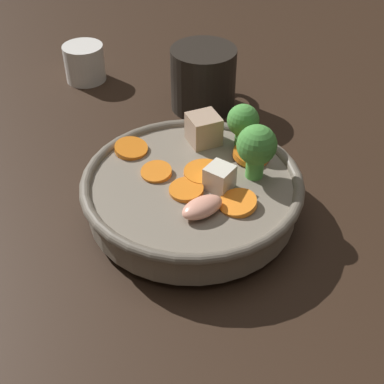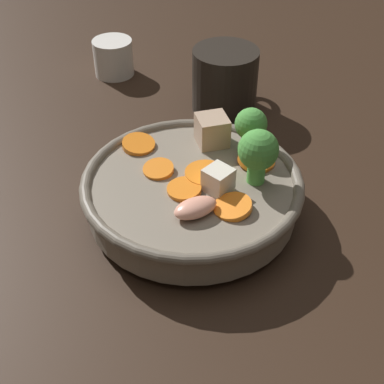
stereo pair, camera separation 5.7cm
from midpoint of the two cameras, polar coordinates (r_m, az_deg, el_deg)
The scene contains 4 objects.
ground_plane at distance 0.59m, azimuth -2.76°, elevation -2.47°, with size 3.00×3.00×0.00m, color black.
stirfry_bowl at distance 0.57m, azimuth -2.59°, elevation 0.26°, with size 0.23×0.23×0.11m.
tea_cup at distance 0.85m, azimuth -13.33°, elevation 13.23°, with size 0.06×0.06×0.06m.
dark_mug at distance 0.75m, azimuth -0.96°, elevation 11.97°, with size 0.11×0.09×0.09m.
Camera 1 is at (-0.41, -0.14, 0.40)m, focal length 50.00 mm.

